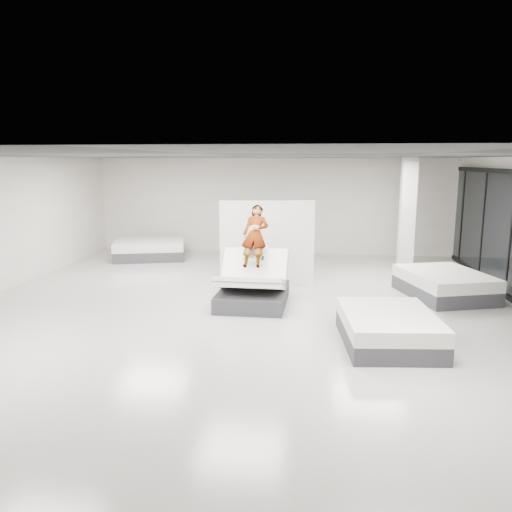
{
  "coord_description": "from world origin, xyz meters",
  "views": [
    {
      "loc": [
        1.6,
        -9.78,
        3.11
      ],
      "look_at": [
        0.18,
        1.13,
        1.0
      ],
      "focal_mm": 35.0,
      "sensor_mm": 36.0,
      "label": 1
    }
  ],
  "objects_px": {
    "hero_bed": "(253,287)",
    "person": "(255,248)",
    "divider_panel": "(267,243)",
    "flat_bed_left_far": "(150,249)",
    "remote": "(263,258)",
    "column": "(407,216)",
    "flat_bed_right_far": "(444,284)",
    "flat_bed_right_near": "(388,329)"
  },
  "relations": [
    {
      "from": "hero_bed",
      "to": "flat_bed_right_near",
      "type": "relative_size",
      "value": 0.9
    },
    {
      "from": "hero_bed",
      "to": "person",
      "type": "relative_size",
      "value": 1.27
    },
    {
      "from": "flat_bed_right_far",
      "to": "flat_bed_left_far",
      "type": "bearing_deg",
      "value": 156.86
    },
    {
      "from": "remote",
      "to": "divider_panel",
      "type": "height_order",
      "value": "divider_panel"
    },
    {
      "from": "divider_panel",
      "to": "flat_bed_right_far",
      "type": "relative_size",
      "value": 0.94
    },
    {
      "from": "remote",
      "to": "flat_bed_right_near",
      "type": "relative_size",
      "value": 0.06
    },
    {
      "from": "flat_bed_right_near",
      "to": "flat_bed_left_far",
      "type": "relative_size",
      "value": 0.86
    },
    {
      "from": "hero_bed",
      "to": "divider_panel",
      "type": "xyz_separation_m",
      "value": [
        0.12,
        1.75,
        0.69
      ]
    },
    {
      "from": "flat_bed_right_far",
      "to": "column",
      "type": "height_order",
      "value": "column"
    },
    {
      "from": "remote",
      "to": "column",
      "type": "bearing_deg",
      "value": 47.44
    },
    {
      "from": "divider_panel",
      "to": "flat_bed_right_far",
      "type": "distance_m",
      "value": 4.31
    },
    {
      "from": "person",
      "to": "flat_bed_left_far",
      "type": "xyz_separation_m",
      "value": [
        -4.0,
        4.41,
        -0.91
      ]
    },
    {
      "from": "remote",
      "to": "flat_bed_left_far",
      "type": "relative_size",
      "value": 0.06
    },
    {
      "from": "hero_bed",
      "to": "flat_bed_left_far",
      "type": "height_order",
      "value": "hero_bed"
    },
    {
      "from": "column",
      "to": "flat_bed_right_far",
      "type": "bearing_deg",
      "value": -79.45
    },
    {
      "from": "hero_bed",
      "to": "flat_bed_right_far",
      "type": "relative_size",
      "value": 0.77
    },
    {
      "from": "remote",
      "to": "hero_bed",
      "type": "bearing_deg",
      "value": 174.28
    },
    {
      "from": "hero_bed",
      "to": "remote",
      "type": "xyz_separation_m",
      "value": [
        0.22,
        -0.03,
        0.66
      ]
    },
    {
      "from": "flat_bed_right_far",
      "to": "flat_bed_left_far",
      "type": "relative_size",
      "value": 1.0
    },
    {
      "from": "divider_panel",
      "to": "flat_bed_left_far",
      "type": "bearing_deg",
      "value": 137.02
    },
    {
      "from": "hero_bed",
      "to": "flat_bed_left_far",
      "type": "xyz_separation_m",
      "value": [
        -4.0,
        4.73,
        -0.09
      ]
    },
    {
      "from": "hero_bed",
      "to": "column",
      "type": "relative_size",
      "value": 0.61
    },
    {
      "from": "person",
      "to": "column",
      "type": "relative_size",
      "value": 0.48
    },
    {
      "from": "flat_bed_right_far",
      "to": "flat_bed_left_far",
      "type": "xyz_separation_m",
      "value": [
        -8.31,
        3.55,
        0.0
      ]
    },
    {
      "from": "person",
      "to": "flat_bed_right_near",
      "type": "xyz_separation_m",
      "value": [
        2.63,
        -2.43,
        -0.93
      ]
    },
    {
      "from": "hero_bed",
      "to": "divider_panel",
      "type": "height_order",
      "value": "divider_panel"
    },
    {
      "from": "flat_bed_right_near",
      "to": "flat_bed_left_far",
      "type": "xyz_separation_m",
      "value": [
        -6.63,
        6.84,
        0.02
      ]
    },
    {
      "from": "person",
      "to": "column",
      "type": "xyz_separation_m",
      "value": [
        3.82,
        3.46,
        0.39
      ]
    },
    {
      "from": "divider_panel",
      "to": "column",
      "type": "relative_size",
      "value": 0.74
    },
    {
      "from": "person",
      "to": "divider_panel",
      "type": "relative_size",
      "value": 0.65
    },
    {
      "from": "flat_bed_right_far",
      "to": "flat_bed_right_near",
      "type": "height_order",
      "value": "flat_bed_right_far"
    },
    {
      "from": "divider_panel",
      "to": "flat_bed_left_far",
      "type": "xyz_separation_m",
      "value": [
        -4.11,
        2.98,
        -0.77
      ]
    },
    {
      "from": "flat_bed_right_far",
      "to": "flat_bed_right_near",
      "type": "relative_size",
      "value": 1.16
    },
    {
      "from": "flat_bed_right_near",
      "to": "remote",
      "type": "bearing_deg",
      "value": 139.26
    },
    {
      "from": "person",
      "to": "divider_panel",
      "type": "distance_m",
      "value": 1.43
    },
    {
      "from": "divider_panel",
      "to": "flat_bed_right_near",
      "type": "bearing_deg",
      "value": -63.89
    },
    {
      "from": "divider_panel",
      "to": "flat_bed_left_far",
      "type": "height_order",
      "value": "divider_panel"
    },
    {
      "from": "divider_panel",
      "to": "column",
      "type": "xyz_separation_m",
      "value": [
        3.71,
        2.04,
        0.53
      ]
    },
    {
      "from": "flat_bed_left_far",
      "to": "column",
      "type": "xyz_separation_m",
      "value": [
        7.83,
        -0.94,
        1.3
      ]
    },
    {
      "from": "flat_bed_left_far",
      "to": "divider_panel",
      "type": "bearing_deg",
      "value": -35.95
    },
    {
      "from": "remote",
      "to": "flat_bed_right_near",
      "type": "height_order",
      "value": "remote"
    },
    {
      "from": "flat_bed_right_far",
      "to": "column",
      "type": "bearing_deg",
      "value": 100.55
    }
  ]
}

